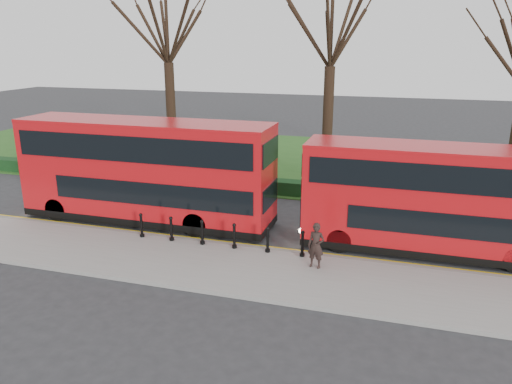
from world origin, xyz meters
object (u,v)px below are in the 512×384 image
(bus_lead, at_px, (146,172))
(pedestrian, at_px, (316,246))
(bus_rear, at_px, (443,201))
(bollard_row, at_px, (218,234))

(bus_lead, bearing_deg, pedestrian, -19.81)
(bus_rear, height_order, pedestrian, bus_rear)
(bollard_row, bearing_deg, pedestrian, -11.20)
(bollard_row, xyz_separation_m, bus_lead, (-4.38, 2.25, 1.73))
(bus_rear, bearing_deg, bus_lead, -179.99)
(bus_lead, height_order, pedestrian, bus_lead)
(bus_rear, bearing_deg, bollard_row, -165.25)
(bus_rear, xyz_separation_m, pedestrian, (-4.40, -3.07, -1.16))
(bollard_row, bearing_deg, bus_rear, 14.75)
(bollard_row, relative_size, pedestrian, 4.15)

